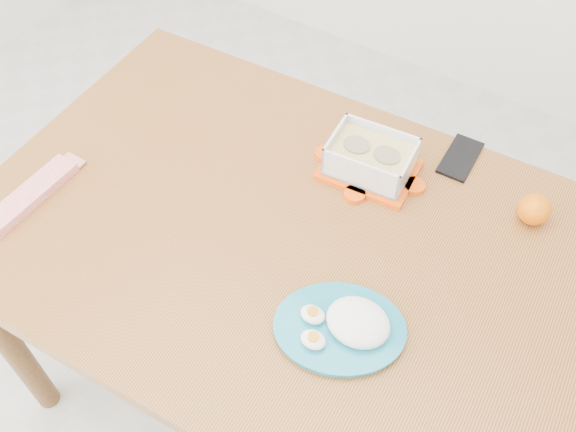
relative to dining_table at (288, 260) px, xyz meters
The scene contains 7 objects.
ground 0.71m from the dining_table, 133.46° to the right, with size 3.50×3.50×0.00m, color #B7B7B2.
dining_table is the anchor object (origin of this frame).
food_container 0.28m from the dining_table, 76.14° to the left, with size 0.21×0.17×0.08m.
orange_fruit 0.51m from the dining_table, 36.29° to the left, with size 0.07×0.07×0.07m, color #FF6D05.
rice_plate 0.26m from the dining_table, 32.76° to the right, with size 0.32×0.32×0.06m.
candy_bar 0.56m from the dining_table, 158.14° to the right, with size 0.22×0.06×0.02m, color red.
smartphone 0.45m from the dining_table, 60.63° to the left, with size 0.07×0.13×0.01m, color black.
Camera 1 is at (0.60, -0.46, 1.79)m, focal length 40.00 mm.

